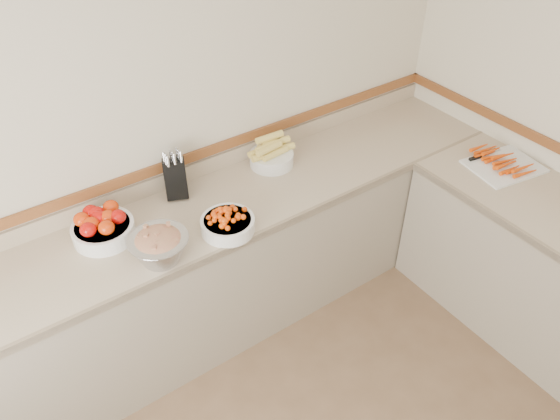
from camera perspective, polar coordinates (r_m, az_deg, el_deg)
back_wall at (r=3.01m, az=-12.81°, el=8.45°), size 4.00×0.00×4.00m
counter_back at (r=3.28m, az=-8.36°, el=-6.70°), size 4.00×0.65×1.08m
knife_block at (r=3.08m, az=-10.88°, el=3.36°), size 0.17×0.18×0.29m
tomato_bowl at (r=2.92m, az=-18.10°, el=-1.62°), size 0.32×0.32×0.16m
cherry_tomato_bowl at (r=2.84m, az=-5.52°, el=-1.32°), size 0.28×0.28×0.15m
corn_bowl at (r=3.31m, az=-0.91°, el=5.77°), size 0.30×0.27×0.20m
rhubarb_bowl at (r=2.70m, az=-12.51°, el=-3.72°), size 0.30×0.30×0.17m
cutting_board at (r=3.59m, az=22.21°, el=4.55°), size 0.46×0.41×0.06m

